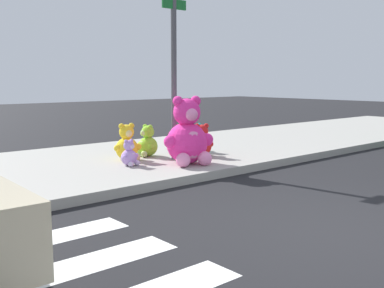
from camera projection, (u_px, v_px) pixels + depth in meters
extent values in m
plane|color=black|center=(351.00, 234.00, 5.08)|extent=(60.00, 60.00, 0.00)
cube|color=#9E9B93|center=(109.00, 163.00, 8.97)|extent=(28.00, 4.40, 0.15)
cube|color=white|center=(11.00, 286.00, 3.79)|extent=(3.20, 0.45, 0.00)
cylinder|color=#4C4C51|center=(174.00, 77.00, 8.78)|extent=(0.11, 0.11, 3.20)
cube|color=#19722D|center=(174.00, 4.00, 8.58)|extent=(0.56, 0.03, 0.18)
sphere|color=#F22D93|center=(187.00, 143.00, 8.45)|extent=(0.77, 0.77, 0.77)
ellipsoid|color=pink|center=(193.00, 145.00, 8.20)|extent=(0.45, 0.28, 0.50)
sphere|color=#F22D93|center=(187.00, 112.00, 8.37)|extent=(0.50, 0.50, 0.50)
sphere|color=pink|center=(192.00, 115.00, 8.18)|extent=(0.23, 0.23, 0.23)
sphere|color=#F22D93|center=(196.00, 101.00, 8.41)|extent=(0.19, 0.19, 0.19)
sphere|color=#F22D93|center=(207.00, 140.00, 8.50)|extent=(0.24, 0.24, 0.24)
sphere|color=pink|center=(205.00, 158.00, 8.27)|extent=(0.26, 0.26, 0.26)
sphere|color=#F22D93|center=(178.00, 101.00, 8.27)|extent=(0.19, 0.19, 0.19)
sphere|color=#F22D93|center=(170.00, 142.00, 8.21)|extent=(0.24, 0.24, 0.24)
sphere|color=pink|center=(183.00, 160.00, 8.10)|extent=(0.26, 0.26, 0.26)
sphere|color=#8CD133|center=(148.00, 146.00, 9.30)|extent=(0.40, 0.40, 0.40)
ellipsoid|color=#B8DE87|center=(142.00, 147.00, 9.21)|extent=(0.09, 0.22, 0.26)
sphere|color=#8CD133|center=(148.00, 132.00, 9.26)|extent=(0.26, 0.26, 0.26)
sphere|color=#B8DE87|center=(143.00, 133.00, 9.19)|extent=(0.12, 0.12, 0.12)
sphere|color=#8CD133|center=(150.00, 127.00, 9.17)|extent=(0.10, 0.10, 0.10)
sphere|color=#8CD133|center=(151.00, 146.00, 9.12)|extent=(0.12, 0.12, 0.12)
sphere|color=#B8DE87|center=(144.00, 154.00, 9.13)|extent=(0.14, 0.14, 0.14)
sphere|color=#8CD133|center=(145.00, 126.00, 9.31)|extent=(0.10, 0.10, 0.10)
sphere|color=#8CD133|center=(141.00, 144.00, 9.41)|extent=(0.12, 0.12, 0.12)
sphere|color=#B8DE87|center=(138.00, 153.00, 9.29)|extent=(0.14, 0.14, 0.14)
sphere|color=teal|center=(196.00, 143.00, 9.94)|extent=(0.37, 0.37, 0.37)
ellipsoid|color=#7BBFBC|center=(192.00, 142.00, 10.04)|extent=(0.21, 0.08, 0.24)
sphere|color=teal|center=(196.00, 130.00, 9.90)|extent=(0.25, 0.25, 0.25)
sphere|color=#7BBFBC|center=(193.00, 130.00, 9.98)|extent=(0.11, 0.11, 0.11)
sphere|color=teal|center=(193.00, 126.00, 9.83)|extent=(0.09, 0.09, 0.09)
sphere|color=teal|center=(189.00, 142.00, 9.85)|extent=(0.12, 0.12, 0.12)
sphere|color=#7BBFBC|center=(188.00, 148.00, 10.01)|extent=(0.13, 0.13, 0.13)
sphere|color=teal|center=(199.00, 125.00, 9.94)|extent=(0.09, 0.09, 0.09)
sphere|color=teal|center=(201.00, 140.00, 10.08)|extent=(0.12, 0.12, 0.12)
sphere|color=#7BBFBC|center=(195.00, 147.00, 10.14)|extent=(0.13, 0.13, 0.13)
sphere|color=red|center=(202.00, 146.00, 9.31)|extent=(0.41, 0.41, 0.41)
ellipsoid|color=#DB7B7B|center=(200.00, 145.00, 9.46)|extent=(0.24, 0.19, 0.27)
sphere|color=red|center=(202.00, 131.00, 9.27)|extent=(0.27, 0.27, 0.27)
sphere|color=#DB7B7B|center=(201.00, 131.00, 9.38)|extent=(0.12, 0.12, 0.12)
sphere|color=red|center=(197.00, 126.00, 9.24)|extent=(0.10, 0.10, 0.10)
sphere|color=red|center=(192.00, 144.00, 9.33)|extent=(0.13, 0.13, 0.13)
sphere|color=#DB7B7B|center=(195.00, 151.00, 9.48)|extent=(0.14, 0.14, 0.14)
sphere|color=red|center=(206.00, 126.00, 9.27)|extent=(0.10, 0.10, 0.10)
sphere|color=red|center=(210.00, 144.00, 9.39)|extent=(0.13, 0.13, 0.13)
sphere|color=#DB7B7B|center=(205.00, 151.00, 9.52)|extent=(0.14, 0.14, 0.14)
sphere|color=yellow|center=(127.00, 149.00, 8.84)|extent=(0.44, 0.44, 0.44)
ellipsoid|color=#F0DB80|center=(130.00, 150.00, 8.71)|extent=(0.26, 0.15, 0.29)
sphere|color=yellow|center=(127.00, 132.00, 8.80)|extent=(0.29, 0.29, 0.29)
sphere|color=#F0DB80|center=(129.00, 133.00, 8.69)|extent=(0.13, 0.13, 0.13)
sphere|color=yellow|center=(131.00, 126.00, 8.83)|extent=(0.11, 0.11, 0.11)
sphere|color=yellow|center=(138.00, 147.00, 8.89)|extent=(0.14, 0.14, 0.14)
sphere|color=#F0DB80|center=(136.00, 157.00, 8.76)|extent=(0.15, 0.15, 0.15)
sphere|color=yellow|center=(121.00, 126.00, 8.74)|extent=(0.11, 0.11, 0.11)
sphere|color=yellow|center=(117.00, 148.00, 8.70)|extent=(0.14, 0.14, 0.14)
sphere|color=#F0DB80|center=(124.00, 158.00, 8.64)|extent=(0.15, 0.15, 0.15)
sphere|color=#B28CD8|center=(129.00, 157.00, 8.28)|extent=(0.29, 0.29, 0.29)
ellipsoid|color=silver|center=(133.00, 158.00, 8.22)|extent=(0.17, 0.10, 0.19)
sphere|color=#B28CD8|center=(129.00, 145.00, 8.25)|extent=(0.19, 0.19, 0.19)
sphere|color=silver|center=(132.00, 147.00, 8.20)|extent=(0.09, 0.09, 0.09)
sphere|color=#B28CD8|center=(131.00, 141.00, 8.29)|extent=(0.07, 0.07, 0.07)
sphere|color=#B28CD8|center=(136.00, 155.00, 8.36)|extent=(0.09, 0.09, 0.09)
sphere|color=silver|center=(137.00, 163.00, 8.28)|extent=(0.10, 0.10, 0.10)
sphere|color=#B28CD8|center=(126.00, 142.00, 8.18)|extent=(0.07, 0.07, 0.07)
sphere|color=#B28CD8|center=(125.00, 157.00, 8.14)|extent=(0.09, 0.09, 0.09)
sphere|color=silver|center=(131.00, 164.00, 8.15)|extent=(0.10, 0.10, 0.10)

